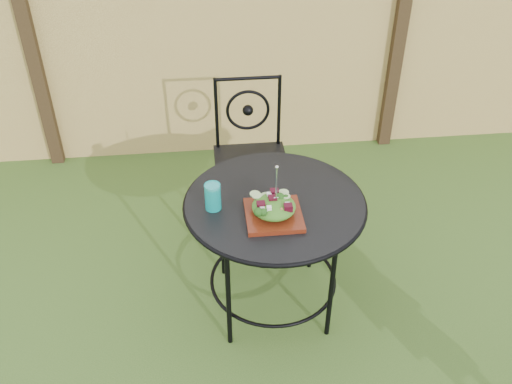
# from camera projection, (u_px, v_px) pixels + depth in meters

# --- Properties ---
(ground) EXTENTS (60.00, 60.00, 0.00)m
(ground) POSITION_uv_depth(u_px,v_px,m) (252.00, 379.00, 2.85)
(ground) COLOR #244114
(ground) RESTS_ON ground
(fence) EXTENTS (8.00, 0.12, 1.90)m
(fence) POSITION_uv_depth(u_px,v_px,m) (220.00, 34.00, 4.04)
(fence) COLOR #EBCB74
(fence) RESTS_ON ground
(patio_table) EXTENTS (0.92, 0.92, 0.72)m
(patio_table) POSITION_uv_depth(u_px,v_px,m) (274.00, 222.00, 2.93)
(patio_table) COLOR black
(patio_table) RESTS_ON ground
(patio_chair) EXTENTS (0.46, 0.46, 0.95)m
(patio_chair) POSITION_uv_depth(u_px,v_px,m) (250.00, 152.00, 3.62)
(patio_chair) COLOR black
(patio_chair) RESTS_ON ground
(salad_plate) EXTENTS (0.27, 0.27, 0.02)m
(salad_plate) POSITION_uv_depth(u_px,v_px,m) (274.00, 215.00, 2.73)
(salad_plate) COLOR #4F190B
(salad_plate) RESTS_ON patio_table
(salad) EXTENTS (0.21, 0.21, 0.08)m
(salad) POSITION_uv_depth(u_px,v_px,m) (274.00, 207.00, 2.70)
(salad) COLOR #235614
(salad) RESTS_ON salad_plate
(fork) EXTENTS (0.01, 0.01, 0.18)m
(fork) POSITION_uv_depth(u_px,v_px,m) (276.00, 184.00, 2.63)
(fork) COLOR silver
(fork) RESTS_ON salad
(drinking_glass) EXTENTS (0.08, 0.08, 0.14)m
(drinking_glass) POSITION_uv_depth(u_px,v_px,m) (213.00, 197.00, 2.76)
(drinking_glass) COLOR #0DA19E
(drinking_glass) RESTS_ON patio_table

